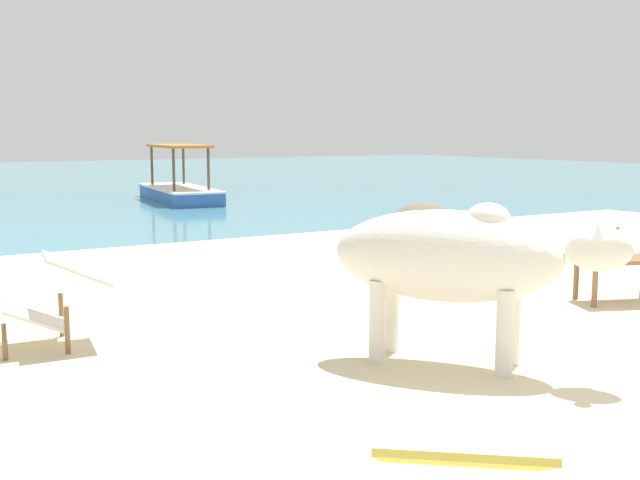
% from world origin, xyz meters
% --- Properties ---
extents(sand_beach, '(18.00, 14.00, 0.04)m').
position_xyz_m(sand_beach, '(0.00, 0.00, 0.02)').
color(sand_beach, beige).
rests_on(sand_beach, ground).
extents(water_surface, '(60.00, 36.00, 0.03)m').
position_xyz_m(water_surface, '(0.00, 22.00, 0.00)').
color(water_surface, teal).
rests_on(water_surface, ground).
extents(cow, '(1.50, 1.80, 1.11)m').
position_xyz_m(cow, '(-0.75, 0.42, 0.77)').
color(cow, silver).
rests_on(cow, sand_beach).
extents(low_bench_table, '(0.87, 0.70, 0.41)m').
position_xyz_m(low_bench_table, '(1.88, 1.14, 0.39)').
color(low_bench_table, brown).
rests_on(low_bench_table, sand_beach).
extents(bottle, '(0.07, 0.07, 0.30)m').
position_xyz_m(bottle, '(1.74, 1.08, 0.57)').
color(bottle, brown).
rests_on(bottle, low_bench_table).
extents(deck_chair_far, '(0.84, 0.65, 0.68)m').
position_xyz_m(deck_chair_far, '(-2.93, 2.29, 0.42)').
color(deck_chair_far, brown).
rests_on(deck_chair_far, sand_beach).
extents(shore_rock_medium, '(1.16, 0.92, 0.61)m').
position_xyz_m(shore_rock_medium, '(2.46, 4.77, 0.35)').
color(shore_rock_medium, '#756651').
rests_on(shore_rock_medium, sand_beach).
extents(boat_blue, '(1.60, 3.79, 1.29)m').
position_xyz_m(boat_blue, '(2.45, 13.65, 0.29)').
color(boat_blue, '#3866B7').
rests_on(boat_blue, water_surface).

